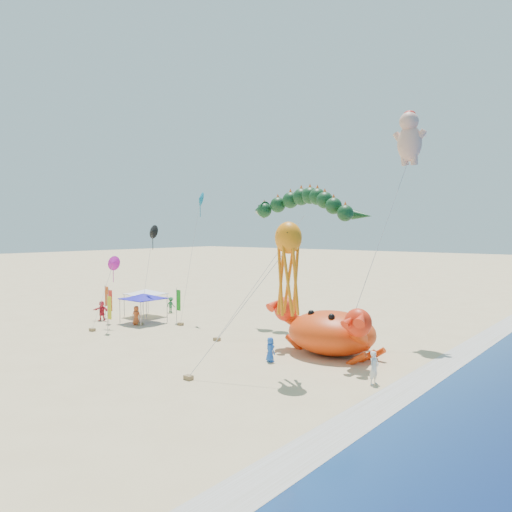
{
  "coord_description": "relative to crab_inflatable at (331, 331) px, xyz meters",
  "views": [
    {
      "loc": [
        22.21,
        -27.98,
        8.52
      ],
      "look_at": [
        -2.0,
        2.0,
        6.5
      ],
      "focal_mm": 35.0,
      "sensor_mm": 36.0,
      "label": 1
    }
  ],
  "objects": [
    {
      "name": "ground",
      "position": [
        -5.01,
        -1.43,
        -1.63
      ],
      "size": [
        320.0,
        320.0,
        0.0
      ],
      "primitive_type": "plane",
      "color": "#D1B784",
      "rests_on": "ground"
    },
    {
      "name": "foam_strip",
      "position": [
        6.99,
        -1.43,
        -1.62
      ],
      "size": [
        320.0,
        320.0,
        0.0
      ],
      "primitive_type": "plane",
      "color": "silver",
      "rests_on": "ground"
    },
    {
      "name": "crab_inflatable",
      "position": [
        0.0,
        0.0,
        0.0
      ],
      "size": [
        8.45,
        6.38,
        3.7
      ],
      "color": "red",
      "rests_on": "ground"
    },
    {
      "name": "dragon_kite",
      "position": [
        -5.83,
        5.25,
        8.66
      ],
      "size": [
        12.42,
        9.47,
        11.64
      ],
      "color": "#0D3316",
      "rests_on": "ground"
    },
    {
      "name": "cherub_kite",
      "position": [
        1.93,
        8.36,
        14.07
      ],
      "size": [
        2.97,
        8.16,
        17.73
      ],
      "color": "#E2A28A",
      "rests_on": "ground"
    },
    {
      "name": "octopus_kite",
      "position": [
        0.62,
        -5.97,
        5.07
      ],
      "size": [
        5.04,
        5.05,
        8.99
      ],
      "color": "orange",
      "rests_on": "ground"
    },
    {
      "name": "canopy_blue",
      "position": [
        -19.35,
        -0.58,
        0.81
      ],
      "size": [
        3.58,
        3.58,
        2.71
      ],
      "color": "gray",
      "rests_on": "ground"
    },
    {
      "name": "canopy_white",
      "position": [
        -21.88,
        1.68,
        0.81
      ],
      "size": [
        3.5,
        3.5,
        2.71
      ],
      "color": "gray",
      "rests_on": "ground"
    },
    {
      "name": "feather_flags",
      "position": [
        -20.09,
        -1.95,
        0.38
      ],
      "size": [
        8.04,
        6.65,
        3.2
      ],
      "color": "gray",
      "rests_on": "ground"
    },
    {
      "name": "beachgoers",
      "position": [
        -16.06,
        -1.21,
        -0.76
      ],
      "size": [
        29.71,
        9.77,
        1.86
      ],
      "color": "#BA481D",
      "rests_on": "ground"
    },
    {
      "name": "small_kites",
      "position": [
        -18.65,
        0.16,
        5.97
      ],
      "size": [
        5.16,
        10.5,
        12.11
      ],
      "color": "black",
      "rests_on": "ground"
    }
  ]
}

